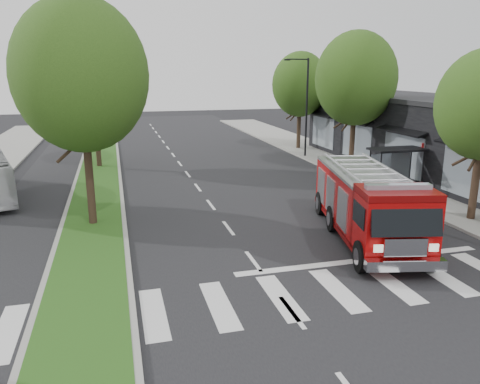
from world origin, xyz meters
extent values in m
plane|color=black|center=(0.00, 0.00, 0.00)|extent=(140.00, 140.00, 0.00)
cube|color=gray|center=(12.50, 10.00, 0.07)|extent=(5.00, 80.00, 0.15)
cube|color=gray|center=(-6.00, 18.00, 0.07)|extent=(3.00, 50.00, 0.14)
cube|color=#2A4D16|center=(-6.00, 18.00, 0.14)|extent=(2.60, 49.50, 0.02)
cube|color=black|center=(17.00, 10.00, 2.50)|extent=(8.00, 30.00, 5.00)
cylinder|color=black|center=(9.80, 7.40, 1.25)|extent=(0.08, 0.08, 2.50)
cylinder|color=black|center=(12.60, 7.40, 1.25)|extent=(0.08, 0.08, 2.50)
cylinder|color=black|center=(9.80, 8.60, 1.25)|extent=(0.08, 0.08, 2.50)
cylinder|color=black|center=(12.60, 8.60, 1.25)|extent=(0.08, 0.08, 2.50)
cube|color=black|center=(11.20, 8.00, 2.55)|extent=(3.20, 1.60, 0.12)
cube|color=#8C99A5|center=(11.20, 8.70, 1.30)|extent=(2.80, 0.04, 1.80)
cube|color=black|center=(11.20, 8.00, 0.55)|extent=(2.40, 0.40, 0.08)
cylinder|color=black|center=(11.50, 2.00, 1.87)|extent=(0.36, 0.36, 3.74)
cylinder|color=black|center=(11.50, 14.00, 2.20)|extent=(0.36, 0.36, 4.40)
ellipsoid|color=#1A390F|center=(11.50, 14.00, 6.50)|extent=(5.60, 5.60, 6.44)
cylinder|color=black|center=(11.50, 24.00, 1.98)|extent=(0.36, 0.36, 3.96)
ellipsoid|color=#1A390F|center=(11.50, 24.00, 5.85)|extent=(5.00, 5.00, 5.75)
cylinder|color=black|center=(-6.00, 6.00, 2.31)|extent=(0.36, 0.36, 4.62)
ellipsoid|color=#1A390F|center=(-6.00, 6.00, 6.83)|extent=(5.80, 5.80, 6.67)
cylinder|color=black|center=(-6.00, 20.00, 2.20)|extent=(0.36, 0.36, 4.40)
ellipsoid|color=#1A390F|center=(-6.00, 20.00, 6.50)|extent=(5.60, 5.60, 6.44)
cylinder|color=black|center=(10.50, 20.00, 4.00)|extent=(0.16, 0.16, 8.00)
cylinder|color=black|center=(9.60, 20.00, 7.90)|extent=(1.80, 0.10, 0.10)
cube|color=black|center=(8.70, 20.00, 7.85)|extent=(0.45, 0.20, 0.12)
cube|color=#660505|center=(5.45, 1.33, 0.53)|extent=(4.53, 9.23, 0.26)
cube|color=#9D0808|center=(5.64, 2.15, 1.64)|extent=(4.07, 7.17, 2.11)
cube|color=#9D0808|center=(4.73, -1.86, 1.64)|extent=(2.99, 2.44, 2.22)
cube|color=#B2B2B7|center=(5.64, 2.15, 2.75)|extent=(4.07, 7.17, 0.13)
cylinder|color=#B2B2B7|center=(4.71, 2.36, 2.96)|extent=(1.50, 6.20, 0.11)
cylinder|color=#B2B2B7|center=(6.56, 1.94, 2.96)|extent=(1.50, 6.20, 0.11)
cube|color=silver|center=(4.46, -3.05, 0.63)|extent=(2.76, 0.97, 0.37)
cube|color=#8C99A5|center=(4.73, -1.86, 3.06)|extent=(2.35, 0.87, 0.19)
cylinder|color=black|center=(3.47, -1.90, 0.58)|extent=(0.62, 1.21, 1.16)
cylinder|color=black|center=(5.84, -2.44, 0.58)|extent=(0.62, 1.21, 1.16)
cylinder|color=black|center=(4.45, 2.42, 0.58)|extent=(0.62, 1.21, 1.16)
cylinder|color=black|center=(6.82, 1.89, 0.58)|extent=(0.62, 1.21, 1.16)
cylinder|color=black|center=(5.01, 4.89, 0.58)|extent=(0.62, 1.21, 1.16)
cylinder|color=black|center=(7.38, 4.36, 0.58)|extent=(0.62, 1.21, 1.16)
camera|label=1|loc=(-4.79, -15.79, 7.00)|focal=35.00mm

